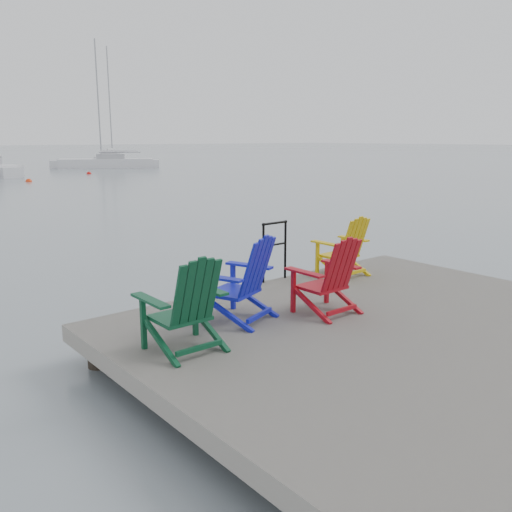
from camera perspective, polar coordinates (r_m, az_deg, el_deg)
ground at (r=6.70m, az=14.45°, el=-11.13°), size 400.00×400.00×0.00m
dock at (r=6.58m, az=14.62°, el=-8.35°), size 6.00×5.00×1.40m
handrail at (r=8.16m, az=1.97°, el=1.14°), size 0.48×0.04×0.90m
chair_green at (r=5.49m, az=-7.37°, el=-4.97°), size 0.80×0.74×1.00m
chair_blue at (r=6.34m, az=-1.43°, el=-2.37°), size 0.98×0.94×1.02m
chair_red at (r=6.66m, az=7.74°, el=-2.01°), size 0.77×0.72×0.97m
chair_yellow at (r=8.54m, az=9.37°, el=1.03°), size 0.76×0.70×0.94m
sailboat_mid at (r=60.26m, az=-14.91°, el=9.79°), size 6.68×8.66×12.12m
sailboat_far at (r=50.38m, az=-15.41°, el=9.34°), size 8.07×5.51×11.10m
buoy_c at (r=42.27m, az=-17.18°, el=8.25°), size 0.35×0.35×0.35m
buoy_d at (r=36.00m, az=-22.81°, el=7.22°), size 0.39×0.39×0.39m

